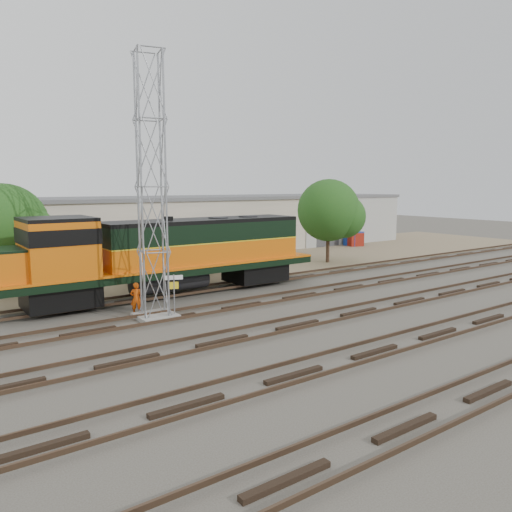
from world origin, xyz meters
TOP-DOWN VIEW (x-y plane):
  - ground at (0.00, 0.00)m, footprint 140.00×140.00m
  - dirt_strip at (0.00, 15.00)m, footprint 80.00×16.00m
  - tracks at (0.00, -3.00)m, footprint 80.00×20.40m
  - warehouse at (0.04, 22.98)m, footprint 58.40×10.40m
  - locomotive at (-6.24, 6.00)m, footprint 18.72×3.28m
  - signal_tower at (-8.59, 2.14)m, footprint 1.82×1.82m
  - sign_post at (-7.80, 1.68)m, footprint 0.83×0.33m
  - worker at (-9.07, 3.28)m, footprint 0.70×0.60m
  - semi_trailer at (0.56, 12.64)m, footprint 12.49×4.86m
  - dumpster_blue at (20.78, 16.88)m, footprint 1.73×1.64m
  - dumpster_red at (20.64, 16.64)m, footprint 1.82×1.75m
  - tree_west at (-13.07, 11.94)m, footprint 5.19×4.94m
  - tree_mid at (-4.28, 9.50)m, footprint 4.60×4.38m
  - tree_east at (10.65, 9.84)m, footprint 5.34×5.08m

SIDE VIEW (x-z plane):
  - ground at x=0.00m, z-range 0.00..0.00m
  - dirt_strip at x=0.00m, z-range 0.00..0.02m
  - tracks at x=0.00m, z-range -0.06..0.22m
  - dumpster_red at x=20.64m, z-range 0.00..1.40m
  - dumpster_blue at x=20.78m, z-range 0.00..1.50m
  - worker at x=-9.07m, z-range 0.00..1.62m
  - sign_post at x=-7.80m, z-range 0.42..2.53m
  - tree_mid at x=-4.28m, z-range -0.37..4.01m
  - semi_trailer at x=0.56m, z-range 0.49..4.25m
  - locomotive at x=-6.24m, z-range 0.31..4.81m
  - warehouse at x=0.04m, z-range 0.00..5.30m
  - tree_west at x=-13.07m, z-range 0.63..7.10m
  - tree_east at x=10.65m, z-range 0.76..7.62m
  - signal_tower at x=-8.59m, z-range -0.15..12.20m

